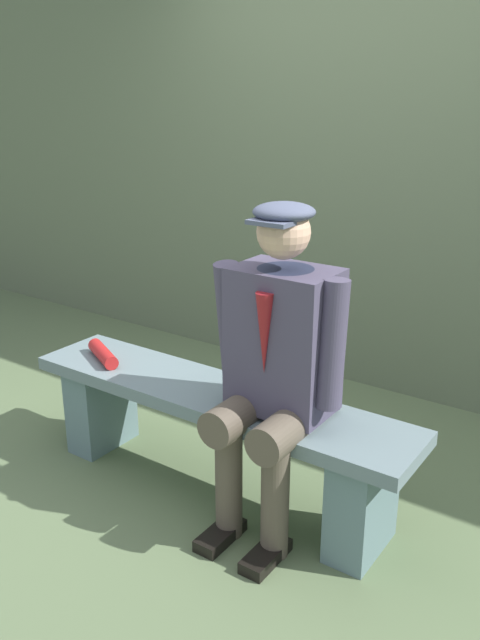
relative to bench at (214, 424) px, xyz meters
The scene contains 5 objects.
ground_plane 0.33m from the bench, ahead, with size 30.00×30.00×0.00m, color #586B47.
bench is the anchor object (origin of this frame).
seated_man 0.54m from the bench, behind, with size 0.56×0.54×1.35m.
rolled_magazine 0.67m from the bench, ahead, with size 0.07×0.07×0.27m, color #B21E1E.
stadium_wall 1.82m from the bench, 90.00° to the right, with size 12.00×0.24×2.54m, color #5C694E.
Camera 1 is at (-1.57, 2.05, 1.73)m, focal length 36.84 mm.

